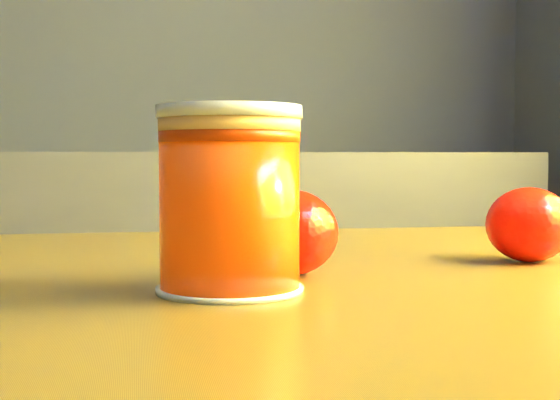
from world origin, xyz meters
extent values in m
cube|color=brown|center=(1.04, 0.18, 0.78)|extent=(1.13, 0.84, 0.04)
cylinder|color=#E53B04|center=(0.90, 0.13, 0.85)|extent=(0.09, 0.09, 0.10)
cylinder|color=#FFBE68|center=(0.90, 0.13, 0.91)|extent=(0.09, 0.09, 0.01)
cylinder|color=silver|center=(0.90, 0.13, 0.91)|extent=(0.09, 0.09, 0.01)
ellipsoid|color=#F41504|center=(0.95, 0.19, 0.83)|extent=(0.08, 0.08, 0.06)
ellipsoid|color=#F41504|center=(1.14, 0.25, 0.83)|extent=(0.08, 0.08, 0.06)
camera|label=1|loc=(0.89, -0.35, 0.89)|focal=50.00mm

